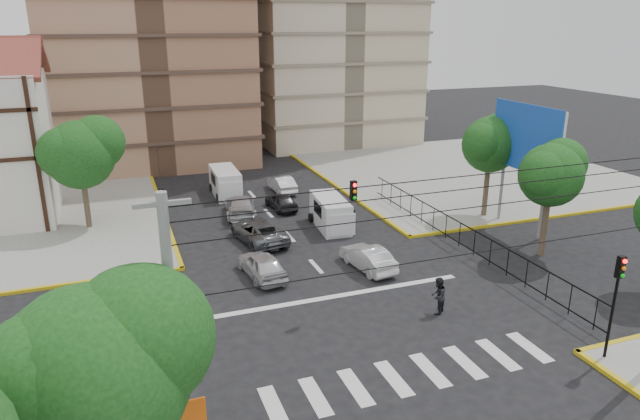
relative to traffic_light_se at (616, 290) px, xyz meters
name	(u,v)px	position (x,y,z in m)	size (l,w,h in m)	color
ground	(351,306)	(-7.80, 7.80, -3.11)	(160.00, 160.00, 0.00)	black
sidewalk_ne	(466,172)	(12.20, 27.80, -3.04)	(26.00, 26.00, 0.15)	gray
crosswalk_stripes	(412,374)	(-7.80, 1.80, -3.11)	(12.00, 2.40, 0.01)	silver
stop_line	(342,295)	(-7.80, 9.00, -3.11)	(13.00, 0.40, 0.01)	silver
park_fence	(458,249)	(1.20, 12.30, -3.11)	(0.10, 22.50, 1.66)	black
billboard	(527,140)	(6.65, 13.80, 2.89)	(0.36, 6.20, 8.10)	slate
tree_sw_near	(96,369)	(-18.70, -2.19, 2.16)	(5.63, 4.60, 7.57)	#473828
tree_park_a	(552,172)	(5.28, 9.81, 1.90)	(4.41, 3.60, 6.83)	#473828
tree_park_c	(491,142)	(6.29, 16.81, 2.22)	(4.65, 3.80, 7.25)	#473828
tree_tudor	(81,151)	(-19.70, 23.81, 2.11)	(5.39, 4.40, 7.43)	#473828
traffic_light_se	(616,290)	(0.00, 0.00, 0.00)	(0.28, 0.22, 4.40)	black
traffic_light_nw	(163,214)	(-15.60, 15.60, 0.00)	(0.28, 0.22, 4.40)	black
traffic_light_hanging	(373,201)	(-7.80, 5.76, 2.79)	(18.00, 9.12, 0.92)	black
utility_pole_sw	(175,351)	(-16.80, -1.20, 1.65)	(1.40, 0.28, 9.00)	slate
van_right_lane	(332,214)	(-4.71, 18.30, -2.13)	(2.18, 4.66, 2.03)	silver
van_left_lane	(226,183)	(-9.78, 28.08, -2.09)	(1.99, 4.71, 2.11)	silver
car_silver_front_left	(262,265)	(-10.98, 12.51, -2.41)	(1.65, 4.11, 1.40)	silver
car_white_front_right	(368,258)	(-5.22, 11.52, -2.45)	(1.41, 4.05, 1.33)	silver
car_grey_mid_left	(259,231)	(-9.85, 17.57, -2.42)	(2.31, 5.00, 1.39)	slate
car_silver_rear_left	(240,205)	(-9.78, 23.05, -2.39)	(2.02, 4.97, 1.44)	silver
car_darkgrey_mid_right	(281,201)	(-6.70, 23.34, -2.49)	(1.46, 3.64, 1.24)	#252528
car_white_rear_right	(282,184)	(-5.35, 27.67, -2.45)	(1.40, 4.03, 1.33)	white
pedestrian_crosswalk	(438,296)	(-4.31, 5.74, -2.21)	(0.88, 0.69, 1.81)	black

